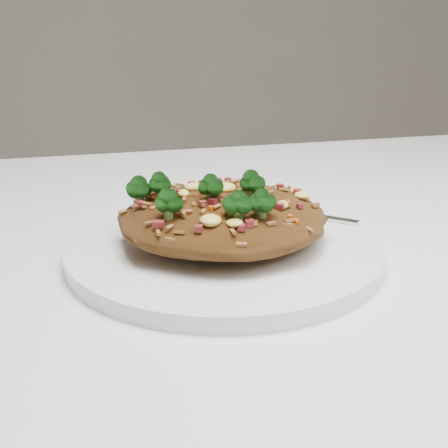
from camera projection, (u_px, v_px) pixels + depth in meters
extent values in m
cube|color=white|center=(292.00, 277.00, 0.53)|extent=(1.20, 0.80, 0.04)
cylinder|color=white|center=(224.00, 249.00, 0.52)|extent=(0.26, 0.26, 0.01)
ellipsoid|color=brown|center=(224.00, 218.00, 0.51)|extent=(0.17, 0.16, 0.04)
ellipsoid|color=#093407|center=(251.00, 183.00, 0.50)|extent=(0.02, 0.02, 0.02)
ellipsoid|color=#093407|center=(139.00, 189.00, 0.51)|extent=(0.02, 0.02, 0.02)
ellipsoid|color=#093407|center=(159.00, 184.00, 0.51)|extent=(0.02, 0.02, 0.02)
ellipsoid|color=#093407|center=(262.00, 201.00, 0.46)|extent=(0.02, 0.02, 0.02)
ellipsoid|color=#093407|center=(211.00, 186.00, 0.49)|extent=(0.02, 0.02, 0.02)
ellipsoid|color=#093407|center=(238.00, 203.00, 0.46)|extent=(0.02, 0.02, 0.02)
ellipsoid|color=#093407|center=(168.00, 203.00, 0.46)|extent=(0.02, 0.02, 0.02)
cube|color=silver|center=(322.00, 217.00, 0.57)|extent=(0.08, 0.07, 0.00)
cube|color=silver|center=(227.00, 202.00, 0.61)|extent=(0.04, 0.04, 0.00)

